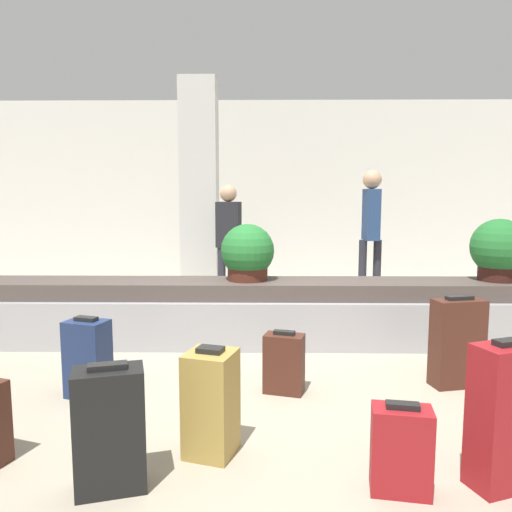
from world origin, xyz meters
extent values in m
plane|color=#9E937F|center=(0.00, 0.00, 0.00)|extent=(18.00, 18.00, 0.00)
cube|color=silver|center=(0.00, 5.62, 1.60)|extent=(18.00, 0.06, 3.20)
cube|color=#9E9EA3|center=(0.00, 1.24, 0.24)|extent=(7.59, 0.74, 0.47)
cube|color=#4C423D|center=(0.00, 1.24, 0.55)|extent=(7.28, 0.58, 0.17)
cube|color=silver|center=(-0.89, 3.87, 1.60)|extent=(0.54, 0.54, 3.20)
cube|color=navy|center=(-1.23, -0.16, 0.29)|extent=(0.35, 0.29, 0.58)
cube|color=black|center=(-1.23, -0.16, 0.59)|extent=(0.18, 0.12, 0.03)
cube|color=maroon|center=(1.33, -1.27, 0.38)|extent=(0.43, 0.32, 0.75)
cube|color=#A3843D|center=(-0.23, -0.97, 0.30)|extent=(0.33, 0.34, 0.61)
cube|color=black|center=(-0.23, -0.97, 0.62)|extent=(0.17, 0.13, 0.03)
cube|color=#472319|center=(1.59, 0.09, 0.35)|extent=(0.42, 0.27, 0.69)
cube|color=black|center=(1.59, 0.09, 0.71)|extent=(0.22, 0.11, 0.03)
cube|color=#472319|center=(0.23, -0.06, 0.23)|extent=(0.33, 0.24, 0.45)
cube|color=black|center=(0.23, -0.06, 0.47)|extent=(0.17, 0.10, 0.03)
cube|color=black|center=(-0.71, -1.33, 0.32)|extent=(0.39, 0.30, 0.64)
cube|color=black|center=(-0.71, -1.33, 0.65)|extent=(0.20, 0.12, 0.03)
cube|color=maroon|center=(0.77, -1.34, 0.22)|extent=(0.32, 0.22, 0.44)
cube|color=black|center=(0.77, -1.34, 0.46)|extent=(0.17, 0.09, 0.03)
cylinder|color=#4C2319|center=(-0.09, 1.28, 0.71)|extent=(0.41, 0.41, 0.15)
sphere|color=#236B2D|center=(-0.09, 1.28, 0.94)|extent=(0.54, 0.54, 0.54)
cylinder|color=#381914|center=(2.44, 1.28, 0.73)|extent=(0.38, 0.38, 0.19)
sphere|color=#236B2D|center=(2.44, 1.28, 0.98)|extent=(0.56, 0.56, 0.56)
cylinder|color=#282833|center=(1.45, 3.12, 0.44)|extent=(0.11, 0.11, 0.88)
cylinder|color=#282833|center=(1.65, 3.12, 0.44)|extent=(0.11, 0.11, 0.88)
cube|color=navy|center=(1.55, 3.12, 1.23)|extent=(0.20, 0.33, 0.70)
sphere|color=tan|center=(1.55, 3.12, 1.70)|extent=(0.26, 0.26, 0.26)
cylinder|color=#282833|center=(-0.50, 3.06, 0.39)|extent=(0.11, 0.11, 0.78)
cylinder|color=#282833|center=(-0.30, 3.06, 0.39)|extent=(0.11, 0.11, 0.78)
cube|color=#232328|center=(-0.40, 3.06, 1.09)|extent=(0.35, 0.25, 0.62)
sphere|color=tan|center=(-0.40, 3.06, 1.51)|extent=(0.23, 0.23, 0.23)
camera|label=1|loc=(0.07, -3.72, 1.50)|focal=35.00mm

